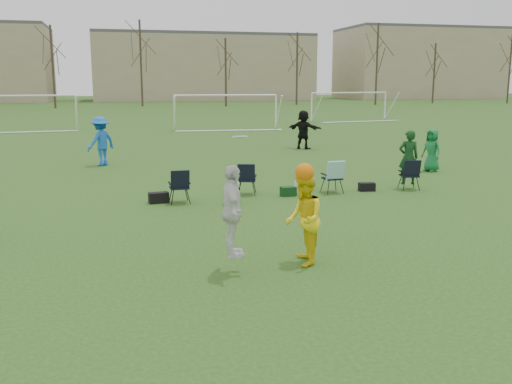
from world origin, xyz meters
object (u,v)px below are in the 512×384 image
object	(u,v)px
fielder_green_far	(432,150)
center_contest	(277,215)
fielder_blue	(101,141)
fielder_black	(303,130)
goal_mid	(226,102)
goal_left	(20,103)
goal_right	(350,98)

from	to	relation	value
fielder_green_far	center_contest	world-z (taller)	center_contest
fielder_blue	fielder_black	size ratio (longest dim) A/B	1.02
fielder_black	goal_mid	size ratio (longest dim) A/B	0.26
center_contest	fielder_black	bearing A→B (deg)	70.02
fielder_black	fielder_blue	bearing A→B (deg)	66.14
goal_left	goal_mid	world-z (taller)	same
goal_mid	goal_right	xyz separation A→B (m)	(12.00, 6.00, 0.00)
fielder_blue	goal_left	distance (m)	19.35
fielder_blue	center_contest	world-z (taller)	center_contest
center_contest	goal_mid	xyz separation A→B (m)	(4.93, 30.64, 0.93)
fielder_blue	goal_right	world-z (taller)	goal_right
fielder_blue	fielder_black	world-z (taller)	fielder_blue
fielder_black	center_contest	world-z (taller)	center_contest
fielder_black	center_contest	bearing A→B (deg)	116.10
fielder_black	goal_mid	distance (m)	13.00
goal_right	fielder_green_far	bearing A→B (deg)	-114.63
fielder_blue	goal_left	xyz separation A→B (m)	(-5.69, 18.47, 0.93)
fielder_blue	fielder_black	distance (m)	10.47
fielder_green_far	goal_right	size ratio (longest dim) A/B	0.22
center_contest	goal_right	distance (m)	40.37
fielder_blue	goal_mid	distance (m)	18.48
fielder_blue	fielder_green_far	bearing A→B (deg)	117.91
fielder_blue	center_contest	xyz separation A→B (m)	(3.38, -14.16, 0.00)
fielder_green_far	goal_right	bearing A→B (deg)	142.58
fielder_blue	goal_mid	xyz separation A→B (m)	(8.31, 16.47, 0.93)
goal_mid	fielder_blue	bearing A→B (deg)	-112.78
fielder_green_far	goal_mid	xyz separation A→B (m)	(-3.92, 21.03, 1.12)
center_contest	goal_mid	distance (m)	31.05
center_contest	goal_left	bearing A→B (deg)	105.52
fielder_black	goal_left	xyz separation A→B (m)	(-15.52, 14.88, 0.95)
fielder_black	goal_right	xyz separation A→B (m)	(10.48, 18.88, 0.95)
fielder_black	goal_left	size ratio (longest dim) A/B	0.26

